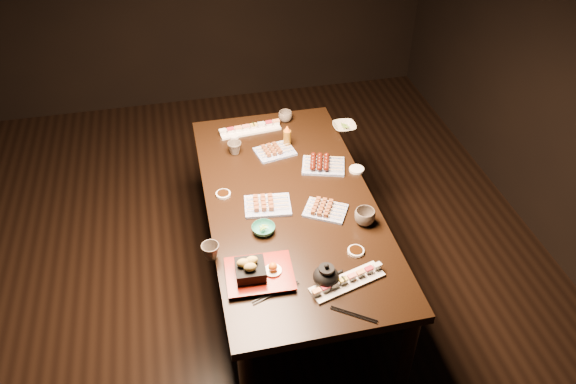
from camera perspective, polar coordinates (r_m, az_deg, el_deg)
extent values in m
plane|color=black|center=(3.56, -3.25, -10.56)|extent=(5.00, 5.00, 0.00)
cube|color=black|center=(3.31, 0.19, -5.82)|extent=(1.24, 1.94, 0.75)
imported|color=#287C66|center=(2.86, -2.51, -3.79)|extent=(0.16, 0.16, 0.04)
imported|color=beige|center=(3.63, 5.74, 6.61)|extent=(0.15, 0.15, 0.04)
imported|color=brown|center=(2.74, -7.86, -5.99)|extent=(0.12, 0.12, 0.08)
imported|color=brown|center=(2.92, 7.80, -2.53)|extent=(0.15, 0.15, 0.08)
imported|color=brown|center=(3.39, -5.44, 4.47)|extent=(0.09, 0.09, 0.08)
imported|color=brown|center=(3.68, -0.27, 7.69)|extent=(0.10, 0.10, 0.07)
cylinder|color=brown|center=(3.42, -0.09, 5.73)|extent=(0.05, 0.05, 0.15)
cylinder|color=white|center=(3.10, -6.59, -0.22)|extent=(0.09, 0.09, 0.01)
cylinder|color=white|center=(3.28, 6.98, 2.28)|extent=(0.12, 0.12, 0.02)
cylinder|color=white|center=(2.78, 6.91, -5.98)|extent=(0.10, 0.10, 0.01)
cylinder|color=white|center=(3.56, -5.53, 5.76)|extent=(0.10, 0.10, 0.01)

